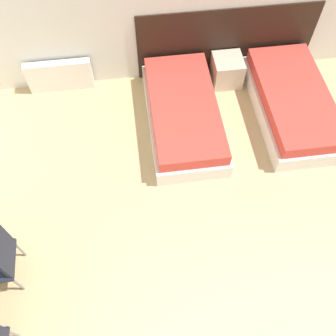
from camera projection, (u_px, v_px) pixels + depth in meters
headboard_panel at (226, 42)px, 5.46m from camera, size 2.62×0.03×1.08m
bed_near_window at (183, 114)px, 5.16m from camera, size 0.97×1.94×0.43m
bed_near_door at (292, 103)px, 5.27m from camera, size 0.97×1.94×0.43m
nightstand at (227, 70)px, 5.61m from camera, size 0.43×0.44×0.42m
radiator at (60, 76)px, 5.49m from camera, size 0.95×0.12×0.50m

